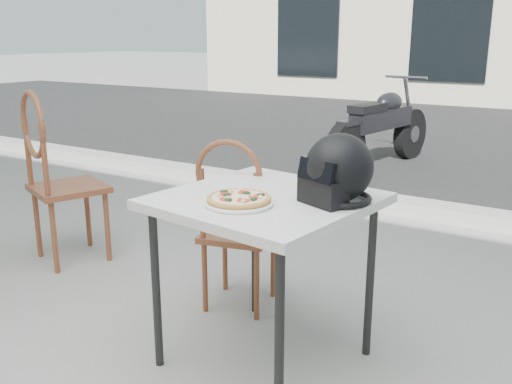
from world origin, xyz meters
The scene contains 9 objects.
street_asphalt centered at (0.00, 7.00, 0.00)m, with size 30.00×8.00×0.00m, color black.
curb centered at (0.00, 3.00, 0.06)m, with size 30.00×0.25×0.12m, color gray.
cafe_table_main centered at (0.21, 0.45, 0.71)m, with size 0.92×0.92×0.78m.
plate centered at (0.18, 0.29, 0.79)m, with size 0.30×0.30×0.02m.
pizza centered at (0.18, 0.29, 0.81)m, with size 0.34×0.34×0.03m.
helmet centered at (0.50, 0.54, 0.91)m, with size 0.36×0.37×0.28m.
cafe_chair_main centered at (-0.19, 0.80, 0.53)m, with size 0.44×0.44×0.95m.
cafe_chair_side centered at (-1.54, 0.76, 0.63)m, with size 0.56×0.56×1.13m.
motorcycle centered at (-0.75, 4.53, 0.44)m, with size 0.58×1.99×1.00m.
Camera 1 is at (1.41, -1.55, 1.44)m, focal length 40.00 mm.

